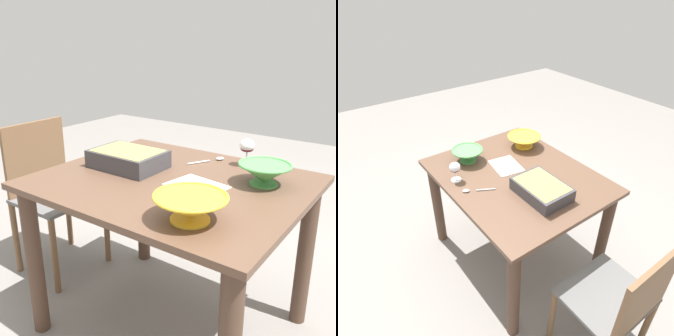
% 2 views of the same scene
% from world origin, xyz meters
% --- Properties ---
extents(ground_plane, '(8.00, 8.00, 0.00)m').
position_xyz_m(ground_plane, '(0.00, 0.00, 0.00)').
color(ground_plane, gray).
extents(dining_table, '(1.15, 0.94, 0.78)m').
position_xyz_m(dining_table, '(0.00, 0.00, 0.62)').
color(dining_table, brown).
rests_on(dining_table, ground_plane).
extents(chair, '(0.40, 0.44, 0.90)m').
position_xyz_m(chair, '(0.93, -0.03, 0.51)').
color(chair, '#595959').
rests_on(chair, ground_plane).
extents(wine_glass, '(0.07, 0.07, 0.14)m').
position_xyz_m(wine_glass, '(-0.18, -0.36, 0.87)').
color(wine_glass, white).
rests_on(wine_glass, dining_table).
extents(casserole_dish, '(0.34, 0.24, 0.09)m').
position_xyz_m(casserole_dish, '(0.27, -0.01, 0.83)').
color(casserole_dish, '#38383D').
rests_on(casserole_dish, dining_table).
extents(mixing_bowl, '(0.23, 0.23, 0.10)m').
position_xyz_m(mixing_bowl, '(-0.35, -0.17, 0.83)').
color(mixing_bowl, '#4C994C').
rests_on(mixing_bowl, dining_table).
extents(small_bowl, '(0.26, 0.26, 0.10)m').
position_xyz_m(small_bowl, '(-0.28, 0.29, 0.83)').
color(small_bowl, yellow).
rests_on(small_bowl, dining_table).
extents(serving_spoon, '(0.12, 0.19, 0.01)m').
position_xyz_m(serving_spoon, '(-0.02, -0.34, 0.79)').
color(serving_spoon, silver).
rests_on(serving_spoon, dining_table).
extents(napkin, '(0.26, 0.22, 0.00)m').
position_xyz_m(napkin, '(-0.13, 0.01, 0.78)').
color(napkin, beige).
rests_on(napkin, dining_table).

